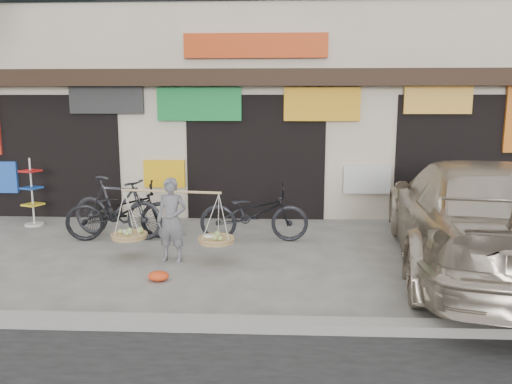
{
  "coord_description": "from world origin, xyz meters",
  "views": [
    {
      "loc": [
        0.5,
        -7.28,
        2.54
      ],
      "look_at": [
        0.12,
        0.9,
        1.06
      ],
      "focal_mm": 35.0,
      "sensor_mm": 36.0,
      "label": 1
    }
  ],
  "objects_px": {
    "street_vendor": "(172,224)",
    "suv": "(478,215)",
    "display_rack": "(32,198)",
    "bike_2": "(254,213)",
    "bike_1": "(117,207)",
    "bike_0": "(122,211)"
  },
  "relations": [
    {
      "from": "bike_0",
      "to": "bike_2",
      "type": "distance_m",
      "value": 2.47
    },
    {
      "from": "bike_0",
      "to": "bike_2",
      "type": "height_order",
      "value": "bike_0"
    },
    {
      "from": "bike_0",
      "to": "display_rack",
      "type": "xyz_separation_m",
      "value": [
        -2.2,
        0.98,
        0.03
      ]
    },
    {
      "from": "suv",
      "to": "display_rack",
      "type": "height_order",
      "value": "suv"
    },
    {
      "from": "street_vendor",
      "to": "display_rack",
      "type": "bearing_deg",
      "value": 153.81
    },
    {
      "from": "street_vendor",
      "to": "suv",
      "type": "height_order",
      "value": "suv"
    },
    {
      "from": "street_vendor",
      "to": "bike_1",
      "type": "xyz_separation_m",
      "value": [
        -1.35,
        1.4,
        -0.03
      ]
    },
    {
      "from": "street_vendor",
      "to": "display_rack",
      "type": "xyz_separation_m",
      "value": [
        -3.41,
        2.25,
        -0.05
      ]
    },
    {
      "from": "bike_1",
      "to": "bike_0",
      "type": "bearing_deg",
      "value": -115.68
    },
    {
      "from": "street_vendor",
      "to": "bike_2",
      "type": "relative_size",
      "value": 1.01
    },
    {
      "from": "bike_1",
      "to": "suv",
      "type": "distance_m",
      "value": 6.29
    },
    {
      "from": "bike_0",
      "to": "suv",
      "type": "bearing_deg",
      "value": -115.55
    },
    {
      "from": "bike_0",
      "to": "bike_2",
      "type": "bearing_deg",
      "value": -102.08
    },
    {
      "from": "street_vendor",
      "to": "bike_2",
      "type": "xyz_separation_m",
      "value": [
        1.26,
        1.27,
        -0.09
      ]
    },
    {
      "from": "display_rack",
      "to": "street_vendor",
      "type": "bearing_deg",
      "value": -33.42
    },
    {
      "from": "street_vendor",
      "to": "suv",
      "type": "distance_m",
      "value": 4.75
    },
    {
      "from": "suv",
      "to": "street_vendor",
      "type": "bearing_deg",
      "value": 7.17
    },
    {
      "from": "bike_0",
      "to": "display_rack",
      "type": "relative_size",
      "value": 1.45
    },
    {
      "from": "bike_1",
      "to": "display_rack",
      "type": "distance_m",
      "value": 2.23
    },
    {
      "from": "bike_1",
      "to": "bike_2",
      "type": "height_order",
      "value": "bike_1"
    },
    {
      "from": "street_vendor",
      "to": "display_rack",
      "type": "height_order",
      "value": "display_rack"
    },
    {
      "from": "street_vendor",
      "to": "bike_0",
      "type": "xyz_separation_m",
      "value": [
        -1.21,
        1.27,
        -0.08
      ]
    }
  ]
}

